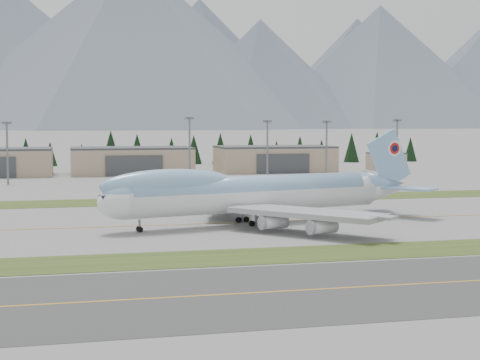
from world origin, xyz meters
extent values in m
plane|color=slate|center=(0.00, 0.00, 0.00)|extent=(7000.00, 7000.00, 0.00)
cube|color=#304418|center=(0.00, -38.00, 0.00)|extent=(400.00, 14.00, 0.08)
cube|color=#304418|center=(0.00, 45.00, 0.00)|extent=(400.00, 18.00, 0.08)
cube|color=#363636|center=(0.00, -62.00, 0.00)|extent=(400.00, 32.00, 0.04)
cube|color=orange|center=(0.00, 0.00, 0.00)|extent=(400.00, 0.40, 0.02)
cube|color=orange|center=(0.00, -62.00, 0.00)|extent=(400.00, 0.40, 0.02)
cylinder|color=white|center=(-2.33, -2.61, 5.82)|extent=(56.20, 19.32, 6.52)
cylinder|color=#88B2DF|center=(-3.30, -2.84, 7.03)|extent=(52.17, 17.91, 6.02)
ellipsoid|color=white|center=(-29.67, -9.10, 5.82)|extent=(11.66, 8.76, 6.52)
ellipsoid|color=#88B2DF|center=(-29.67, -9.10, 7.03)|extent=(9.77, 7.40, 5.53)
ellipsoid|color=#88B2DF|center=(-20.88, -7.01, 8.93)|extent=(28.23, 11.79, 6.02)
cube|color=#0C1433|center=(-33.09, -9.91, 7.13)|extent=(2.70, 3.04, 1.30)
cone|color=white|center=(29.90, 5.04, 5.82)|extent=(13.20, 9.00, 6.39)
cone|color=#88B2DF|center=(29.90, 5.04, 7.03)|extent=(12.09, 8.21, 5.82)
cube|color=#88B2DF|center=(30.88, 5.27, 12.65)|extent=(11.97, 3.39, 13.85)
cylinder|color=white|center=(31.96, 5.94, 15.06)|extent=(3.56, 1.03, 3.61)
cylinder|color=red|center=(31.94, 6.04, 15.06)|extent=(2.59, 0.80, 2.61)
cylinder|color=#0C1433|center=(31.91, 6.13, 15.06)|extent=(1.51, 0.54, 1.51)
cube|color=#88B2DF|center=(30.47, 11.36, 6.42)|extent=(8.13, 12.03, 0.46)
cube|color=#88B2DF|center=(33.25, -0.36, 6.42)|extent=(11.57, 12.40, 0.46)
cube|color=#9E9FA6|center=(-4.20, 13.97, 4.01)|extent=(16.84, 31.54, 1.00)
cube|color=#9E9FA6|center=(3.45, -18.26, 4.01)|extent=(27.05, 28.90, 1.00)
cylinder|color=white|center=(-7.76, 9.00, 2.11)|extent=(5.66, 3.65, 2.51)
cylinder|color=white|center=(-5.13, 19.21, 2.11)|extent=(5.66, 3.65, 2.51)
cylinder|color=white|center=(-1.97, -15.42, 2.11)|extent=(5.66, 3.65, 2.51)
cylinder|color=white|center=(4.97, -23.37, 2.11)|extent=(5.66, 3.65, 2.51)
cylinder|color=slate|center=(-26.74, -8.40, 1.20)|extent=(0.53, 0.53, 2.41)
cylinder|color=slate|center=(-4.49, -0.03, 1.30)|extent=(0.68, 0.68, 2.61)
cylinder|color=slate|center=(-3.09, -5.89, 1.30)|extent=(0.68, 0.68, 2.61)
cylinder|color=slate|center=(0.40, 1.13, 1.30)|extent=(0.68, 0.68, 2.61)
cylinder|color=slate|center=(1.79, -4.73, 1.30)|extent=(0.68, 0.68, 2.61)
cylinder|color=black|center=(-26.65, -8.79, 0.55)|extent=(1.16, 0.60, 1.10)
cylinder|color=black|center=(-26.83, -8.01, 0.55)|extent=(1.16, 0.60, 1.10)
cylinder|color=black|center=(-4.49, -0.03, 0.60)|extent=(1.29, 0.77, 1.20)
cylinder|color=black|center=(-3.09, -5.89, 0.60)|extent=(1.29, 0.77, 1.20)
cylinder|color=black|center=(0.40, 1.13, 0.60)|extent=(1.29, 0.77, 1.20)
cylinder|color=black|center=(1.79, -4.73, 0.60)|extent=(1.29, 0.77, 1.20)
cube|color=tan|center=(-15.00, 150.00, 5.00)|extent=(48.00, 26.00, 10.00)
cube|color=#3B3D40|center=(-15.00, 150.00, 10.40)|extent=(48.00, 26.00, 0.80)
cube|color=#3B3D40|center=(-15.00, 136.70, 4.00)|extent=(22.08, 0.60, 8.00)
cube|color=tan|center=(45.00, 150.00, 5.00)|extent=(48.00, 26.00, 10.00)
cube|color=#3B3D40|center=(45.00, 150.00, 10.40)|extent=(48.00, 26.00, 0.80)
cube|color=#3B3D40|center=(45.00, 136.70, 4.00)|extent=(22.08, 0.60, 8.00)
cube|color=tan|center=(95.00, 148.00, 3.50)|extent=(14.00, 12.00, 7.00)
cube|color=#3B3D40|center=(95.00, 148.00, 7.30)|extent=(14.00, 12.00, 0.60)
cylinder|color=slate|center=(-59.72, 108.91, 10.11)|extent=(0.70, 0.70, 20.23)
cube|color=slate|center=(-59.72, 108.91, 20.63)|extent=(3.20, 3.20, 0.80)
cylinder|color=slate|center=(2.16, 109.08, 10.93)|extent=(0.70, 0.70, 21.85)
cube|color=slate|center=(2.16, 109.08, 22.25)|extent=(3.20, 3.20, 0.80)
cylinder|color=slate|center=(30.75, 109.05, 10.37)|extent=(0.70, 0.70, 20.74)
cube|color=slate|center=(30.75, 109.05, 21.14)|extent=(3.20, 3.20, 0.80)
cylinder|color=slate|center=(52.86, 107.40, 10.29)|extent=(0.70, 0.70, 20.59)
cube|color=slate|center=(52.86, 107.40, 20.99)|extent=(3.20, 3.20, 0.80)
cylinder|color=slate|center=(82.27, 110.28, 10.55)|extent=(0.70, 0.70, 21.10)
cube|color=slate|center=(82.27, 110.28, 21.50)|extent=(3.20, 3.20, 0.80)
imported|color=silver|center=(-21.31, 113.39, 0.00)|extent=(2.64, 3.72, 1.18)
imported|color=yellow|center=(9.16, 120.16, 0.00)|extent=(4.27, 2.29, 1.34)
imported|color=#98979C|center=(75.07, 123.46, 0.00)|extent=(2.94, 4.86, 1.31)
cone|color=black|center=(-59.36, 212.40, 6.71)|extent=(7.51, 7.51, 13.42)
cone|color=black|center=(-48.17, 210.25, 5.81)|extent=(6.51, 6.51, 11.62)
cone|color=black|center=(-33.66, 210.69, 5.30)|extent=(5.94, 5.94, 10.61)
cone|color=black|center=(-19.47, 215.89, 8.43)|extent=(9.44, 9.44, 16.86)
cone|color=black|center=(-7.10, 210.86, 7.67)|extent=(8.59, 8.59, 15.34)
cone|color=black|center=(9.85, 211.86, 6.66)|extent=(7.46, 7.46, 13.32)
cone|color=black|center=(20.92, 211.71, 7.31)|extent=(8.19, 8.19, 14.63)
cone|color=black|center=(33.93, 209.33, 7.78)|extent=(8.72, 8.72, 15.57)
cone|color=black|center=(49.42, 209.11, 7.43)|extent=(8.32, 8.32, 14.86)
cone|color=black|center=(64.24, 213.74, 5.75)|extent=(6.44, 6.44, 11.50)
cone|color=black|center=(75.30, 209.14, 6.95)|extent=(7.78, 7.78, 13.90)
cone|color=black|center=(87.36, 210.25, 5.99)|extent=(6.70, 6.70, 11.97)
cone|color=black|center=(103.50, 209.45, 7.68)|extent=(8.60, 8.60, 15.35)
cone|color=black|center=(119.09, 212.68, 7.95)|extent=(8.91, 8.91, 15.91)
cone|color=black|center=(136.54, 209.13, 6.51)|extent=(7.30, 7.30, 13.03)
cone|color=#45505C|center=(-200.00, 2251.12, 218.28)|extent=(1032.04, 1032.04, 436.57)
cone|color=silver|center=(-200.00, 2251.12, 349.25)|extent=(392.17, 392.17, 174.63)
cone|color=#45505C|center=(150.00, 2090.04, 258.62)|extent=(1200.27, 1200.27, 517.24)
cone|color=#45505C|center=(550.00, 2094.43, 169.30)|extent=(720.12, 720.12, 338.60)
cone|color=silver|center=(550.00, 2094.43, 270.88)|extent=(273.65, 273.65, 135.44)
cone|color=#45505C|center=(1000.00, 2204.71, 207.18)|extent=(962.44, 962.44, 414.36)
cone|color=silver|center=(1000.00, 2204.71, 331.49)|extent=(365.73, 365.73, 165.74)
cone|color=#45505C|center=(-200.00, 2900.00, 257.64)|extent=(1030.57, 1030.57, 515.29)
cone|color=silver|center=(-200.00, 2900.00, 401.92)|extent=(412.23, 412.23, 226.73)
cone|color=#45505C|center=(500.00, 2900.00, 264.47)|extent=(1057.89, 1057.89, 528.95)
cone|color=silver|center=(500.00, 2900.00, 412.58)|extent=(423.16, 423.16, 232.74)
cone|color=#45505C|center=(1200.00, 2900.00, 234.65)|extent=(938.60, 938.60, 469.30)
cone|color=silver|center=(1200.00, 2900.00, 366.05)|extent=(375.44, 375.44, 206.49)
camera|label=1|loc=(-39.72, -148.51, 21.18)|focal=55.00mm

